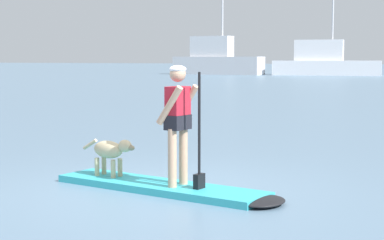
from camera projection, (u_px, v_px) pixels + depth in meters
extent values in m
plane|color=slate|center=(160.00, 190.00, 8.86)|extent=(400.00, 400.00, 0.00)
cube|color=#33B2BF|center=(159.00, 187.00, 8.86)|extent=(3.29, 1.14, 0.10)
ellipsoid|color=black|center=(262.00, 201.00, 7.95)|extent=(0.64, 0.77, 0.10)
cylinder|color=tan|center=(183.00, 156.00, 8.74)|extent=(0.12, 0.12, 0.79)
cylinder|color=tan|center=(172.00, 158.00, 8.53)|extent=(0.12, 0.12, 0.79)
cube|color=black|center=(178.00, 122.00, 8.59)|extent=(0.26, 0.38, 0.20)
cube|color=#B21E2D|center=(178.00, 107.00, 8.57)|extent=(0.24, 0.36, 0.57)
sphere|color=tan|center=(178.00, 74.00, 8.53)|extent=(0.22, 0.22, 0.22)
ellipsoid|color=white|center=(178.00, 69.00, 8.52)|extent=(0.23, 0.23, 0.11)
cylinder|color=tan|center=(186.00, 104.00, 8.72)|extent=(0.43, 0.14, 0.54)
cylinder|color=tan|center=(169.00, 105.00, 8.41)|extent=(0.43, 0.14, 0.54)
cylinder|color=black|center=(199.00, 131.00, 8.40)|extent=(0.04, 0.04, 1.56)
cube|color=black|center=(199.00, 181.00, 8.47)|extent=(0.10, 0.19, 0.20)
ellipsoid|color=#CCB78C|center=(108.00, 149.00, 9.34)|extent=(0.55, 0.28, 0.26)
ellipsoid|color=#CCB78C|center=(125.00, 146.00, 9.15)|extent=(0.24, 0.19, 0.18)
ellipsoid|color=gray|center=(131.00, 148.00, 9.09)|extent=(0.13, 0.09, 0.08)
cylinder|color=#CCB78C|center=(90.00, 144.00, 9.54)|extent=(0.27, 0.08, 0.18)
cylinder|color=#CCB78C|center=(120.00, 167.00, 9.34)|extent=(0.07, 0.07, 0.27)
cylinder|color=#CCB78C|center=(113.00, 169.00, 9.22)|extent=(0.07, 0.07, 0.27)
cylinder|color=#CCB78C|center=(104.00, 165.00, 9.52)|extent=(0.07, 0.07, 0.27)
cylinder|color=#CCB78C|center=(97.00, 167.00, 9.39)|extent=(0.07, 0.07, 0.27)
cube|color=silver|center=(218.00, 66.00, 72.38)|extent=(10.58, 2.57, 2.04)
cube|color=silver|center=(212.00, 46.00, 72.52)|extent=(4.77, 1.90, 2.33)
cylinder|color=silver|center=(222.00, 8.00, 71.51)|extent=(0.20, 0.20, 10.97)
cylinder|color=silver|center=(212.00, 46.00, 72.52)|extent=(3.69, 0.18, 0.14)
cube|color=white|center=(327.00, 68.00, 69.15)|extent=(11.87, 4.86, 1.60)
cube|color=silver|center=(319.00, 50.00, 69.35)|extent=(5.49, 3.04, 2.26)
cylinder|color=silver|center=(333.00, 10.00, 68.28)|extent=(0.20, 0.20, 10.87)
cylinder|color=silver|center=(319.00, 50.00, 69.35)|extent=(4.00, 0.84, 0.14)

